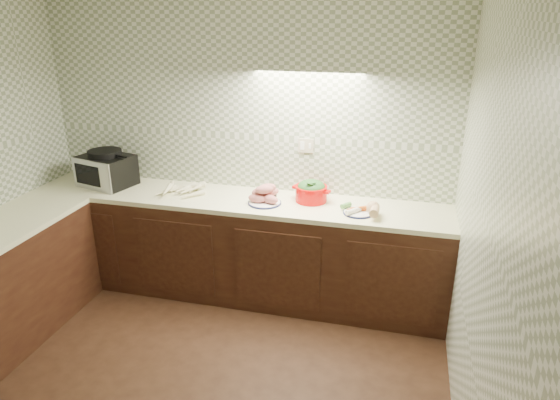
% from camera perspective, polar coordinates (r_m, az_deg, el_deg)
% --- Properties ---
extents(room, '(3.60, 3.60, 2.60)m').
position_cam_1_polar(room, '(2.72, -16.14, 3.62)').
color(room, black).
rests_on(room, ground).
extents(counter, '(3.60, 3.60, 0.90)m').
position_cam_1_polar(counter, '(4.05, -18.15, -8.93)').
color(counter, black).
rests_on(counter, ground).
extents(toaster_oven, '(0.53, 0.45, 0.32)m').
position_cam_1_polar(toaster_oven, '(4.76, -19.24, 3.37)').
color(toaster_oven, black).
rests_on(toaster_oven, counter).
extents(parsnip_pile, '(0.45, 0.38, 0.08)m').
position_cam_1_polar(parsnip_pile, '(4.43, -11.08, 1.29)').
color(parsnip_pile, beige).
rests_on(parsnip_pile, counter).
extents(sweet_potato_plate, '(0.28, 0.28, 0.17)m').
position_cam_1_polar(sweet_potato_plate, '(4.10, -1.75, 0.49)').
color(sweet_potato_plate, '#101542').
rests_on(sweet_potato_plate, counter).
extents(onion_bowl, '(0.13, 0.13, 0.10)m').
position_cam_1_polar(onion_bowl, '(4.26, -1.31, 0.94)').
color(onion_bowl, black).
rests_on(onion_bowl, counter).
extents(dutch_oven, '(0.33, 0.31, 0.18)m').
position_cam_1_polar(dutch_oven, '(4.14, 3.59, 1.05)').
color(dutch_oven, '#CD0604').
rests_on(dutch_oven, counter).
extents(veg_plate, '(0.33, 0.24, 0.11)m').
position_cam_1_polar(veg_plate, '(3.94, 9.65, -1.05)').
color(veg_plate, '#101542').
rests_on(veg_plate, counter).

